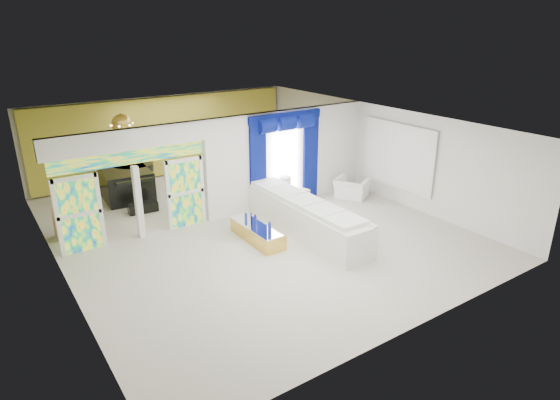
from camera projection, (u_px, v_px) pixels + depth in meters
floor at (248, 226)px, 13.67m from camera, size 12.00×12.00×0.00m
dividing_wall at (289, 157)px, 15.05m from camera, size 5.70×0.18×3.00m
dividing_header at (128, 139)px, 11.98m from camera, size 4.30×0.18×0.55m
stained_panel_left at (79, 214)px, 11.84m from camera, size 0.95×0.04×2.00m
stained_panel_right at (186, 193)px, 13.34m from camera, size 0.95×0.04×2.00m
stained_transom at (130, 157)px, 12.15m from camera, size 4.00×0.05×0.35m
window_pane at (285, 160)px, 14.86m from camera, size 1.00×0.02×2.30m
blue_drape_left at (258, 167)px, 14.32m from camera, size 0.55×0.10×2.80m
blue_drape_right at (310, 157)px, 15.38m from camera, size 0.55×0.10×2.80m
blue_pelmet at (285, 117)px, 14.35m from camera, size 2.60×0.12×0.25m
wall_mirror at (398, 156)px, 14.95m from camera, size 0.04×2.70×1.90m
gold_curtains at (167, 136)px, 17.71m from camera, size 9.70×0.12×2.90m
white_sofa at (305, 218)px, 13.08m from camera, size 1.03×4.63×0.88m
coffee_table at (257, 233)px, 12.69m from camera, size 0.64×1.89×0.42m
console_table at (293, 198)px, 15.20m from camera, size 1.26×0.54×0.41m
table_lamp at (285, 186)px, 14.87m from camera, size 0.36×0.36×0.58m
armchair at (352, 188)px, 15.71m from camera, size 1.29×1.34×0.67m
grand_piano at (126, 183)px, 15.72m from camera, size 1.60×2.03×0.98m
piano_bench at (143, 208)px, 14.60m from camera, size 0.91×0.40×0.29m
tv_console at (65, 223)px, 12.85m from camera, size 0.54×0.49×0.79m
chandelier at (122, 124)px, 14.16m from camera, size 0.60×0.60×0.60m
decanters at (259, 223)px, 12.52m from camera, size 0.18×1.12×0.27m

